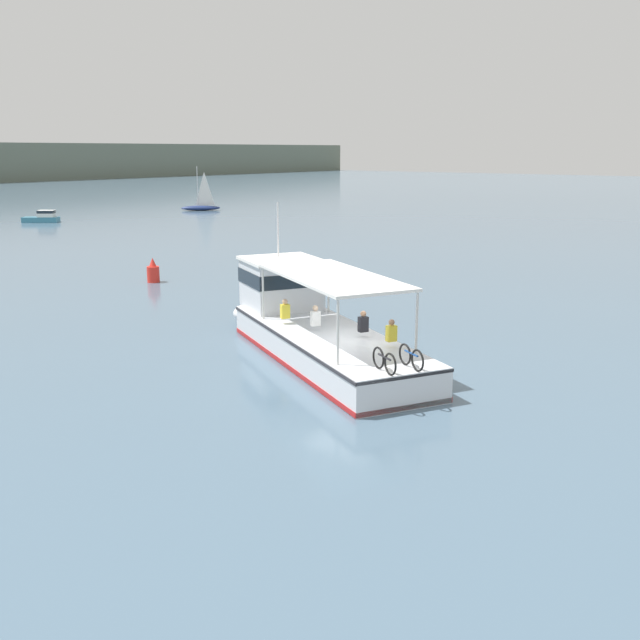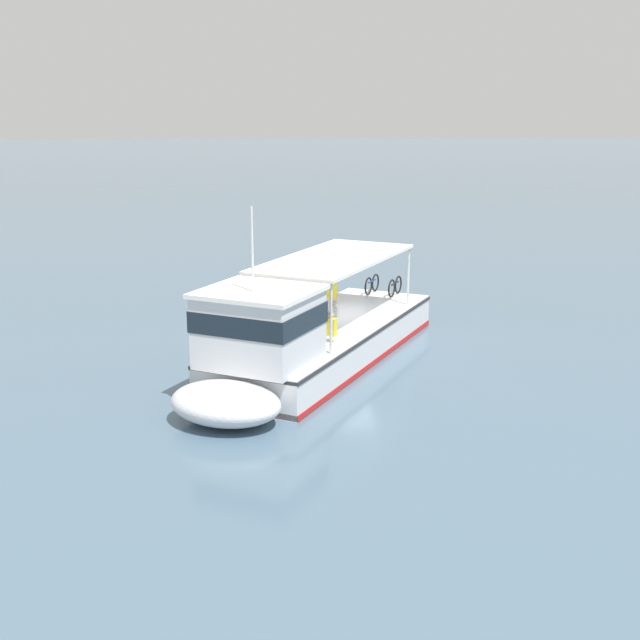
{
  "view_description": "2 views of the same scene",
  "coord_description": "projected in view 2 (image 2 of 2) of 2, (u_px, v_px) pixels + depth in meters",
  "views": [
    {
      "loc": [
        -19.09,
        -13.24,
        7.35
      ],
      "look_at": [
        0.7,
        1.86,
        1.4
      ],
      "focal_mm": 40.08,
      "sensor_mm": 36.0,
      "label": 1
    },
    {
      "loc": [
        2.14,
        26.35,
        7.7
      ],
      "look_at": [
        0.7,
        1.86,
        1.4
      ],
      "focal_mm": 46.29,
      "sensor_mm": 36.0,
      "label": 2
    }
  ],
  "objects": [
    {
      "name": "ground_plane",
      "position": [
        337.0,
        346.0,
        27.52
      ],
      "size": [
        400.0,
        400.0,
        0.0
      ],
      "primitive_type": "plane",
      "color": "slate"
    },
    {
      "name": "ferry_main",
      "position": [
        306.0,
        340.0,
        24.54
      ],
      "size": [
        8.76,
        12.65,
        5.32
      ],
      "color": "silver",
      "rests_on": "ground"
    }
  ]
}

